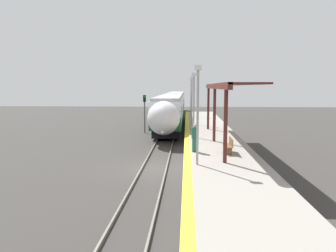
{
  "coord_description": "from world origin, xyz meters",
  "views": [
    {
      "loc": [
        1.87,
        -18.78,
        4.82
      ],
      "look_at": [
        0.6,
        3.48,
        2.13
      ],
      "focal_mm": 35.0,
      "sensor_mm": 36.0,
      "label": 1
    }
  ],
  "objects": [
    {
      "name": "platform_right",
      "position": [
        3.84,
        0.0,
        0.48
      ],
      "size": [
        4.24,
        64.0,
        0.97
      ],
      "color": "gray",
      "rests_on": "ground_plane"
    },
    {
      "name": "lamppost_far",
      "position": [
        2.41,
        14.95,
        3.79
      ],
      "size": [
        0.36,
        0.2,
        4.89
      ],
      "color": "#9E9EA3",
      "rests_on": "platform_right"
    },
    {
      "name": "lamppost_mid",
      "position": [
        2.41,
        6.09,
        3.79
      ],
      "size": [
        0.36,
        0.2,
        4.89
      ],
      "color": "#9E9EA3",
      "rests_on": "platform_right"
    },
    {
      "name": "train",
      "position": [
        0.0,
        27.5,
        2.19
      ],
      "size": [
        2.81,
        42.6,
        3.82
      ],
      "color": "black",
      "rests_on": "ground_plane"
    },
    {
      "name": "platform_bench",
      "position": [
        4.35,
        0.18,
        1.44
      ],
      "size": [
        0.44,
        1.58,
        0.89
      ],
      "color": "brown",
      "rests_on": "platform_right"
    },
    {
      "name": "rail_right",
      "position": [
        0.72,
        0.0,
        0.07
      ],
      "size": [
        0.08,
        90.0,
        0.15
      ],
      "primitive_type": "cube",
      "color": "slate",
      "rests_on": "ground_plane"
    },
    {
      "name": "lamppost_farthest",
      "position": [
        2.41,
        23.8,
        3.79
      ],
      "size": [
        0.36,
        0.2,
        4.89
      ],
      "color": "#9E9EA3",
      "rests_on": "platform_right"
    },
    {
      "name": "person_waiting",
      "position": [
        2.36,
        0.43,
        1.83
      ],
      "size": [
        0.36,
        0.22,
        1.67
      ],
      "color": "#1E604C",
      "rests_on": "platform_right"
    },
    {
      "name": "railway_signal",
      "position": [
        -2.49,
        14.99,
        2.44
      ],
      "size": [
        0.28,
        0.28,
        3.95
      ],
      "color": "#59595E",
      "rests_on": "ground_plane"
    },
    {
      "name": "station_canopy",
      "position": [
        4.41,
        4.32,
        4.75
      ],
      "size": [
        2.02,
        16.28,
        4.06
      ],
      "color": "#511E19",
      "rests_on": "platform_right"
    },
    {
      "name": "ground_plane",
      "position": [
        0.0,
        0.0,
        0.0
      ],
      "size": [
        120.0,
        120.0,
        0.0
      ],
      "primitive_type": "plane",
      "color": "#383533"
    },
    {
      "name": "rail_left",
      "position": [
        -0.72,
        0.0,
        0.07
      ],
      "size": [
        0.08,
        90.0,
        0.15
      ],
      "primitive_type": "cube",
      "color": "slate",
      "rests_on": "ground_plane"
    },
    {
      "name": "lamppost_near",
      "position": [
        2.41,
        -2.76,
        3.79
      ],
      "size": [
        0.36,
        0.2,
        4.89
      ],
      "color": "#9E9EA3",
      "rests_on": "platform_right"
    }
  ]
}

